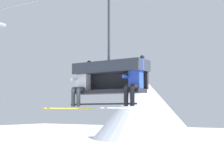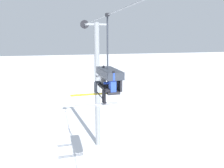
{
  "view_description": "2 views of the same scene",
  "coord_description": "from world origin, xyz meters",
  "views": [
    {
      "loc": [
        4.51,
        -8.36,
        5.26
      ],
      "look_at": [
        -0.27,
        -0.96,
        5.96
      ],
      "focal_mm": 55.0,
      "sensor_mm": 36.0,
      "label": 1
    },
    {
      "loc": [
        8.24,
        -3.02,
        7.81
      ],
      "look_at": [
        -0.21,
        -0.68,
        5.99
      ],
      "focal_mm": 35.0,
      "sensor_mm": 36.0,
      "label": 2
    }
  ],
  "objects": [
    {
      "name": "skier_blue",
      "position": [
        0.36,
        -0.94,
        6.0
      ],
      "size": [
        0.48,
        1.7,
        1.34
      ],
      "color": "#2847B7"
    },
    {
      "name": "skier_white",
      "position": [
        -1.29,
        -0.94,
        6.0
      ],
      "size": [
        0.48,
        1.7,
        1.34
      ],
      "color": "silver"
    },
    {
      "name": "mountain_peak_west",
      "position": [
        -26.14,
        50.55,
        5.8
      ],
      "size": [
        20.0,
        20.0,
        11.61
      ],
      "color": "white",
      "rests_on": "ground_plane"
    },
    {
      "name": "chairlift_chair",
      "position": [
        -0.47,
        -0.73,
        6.3
      ],
      "size": [
        2.07,
        0.74,
        3.38
      ],
      "color": "#232328"
    }
  ]
}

